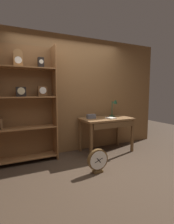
# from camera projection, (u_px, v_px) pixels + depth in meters

# --- Properties ---
(ground_plane) EXTENTS (10.00, 10.00, 0.00)m
(ground_plane) POSITION_uv_depth(u_px,v_px,m) (99.00, 175.00, 2.90)
(ground_plane) COLOR #3D2D21
(back_wood_panel) EXTENTS (4.80, 0.05, 2.60)m
(back_wood_panel) POSITION_uv_depth(u_px,v_px,m) (69.00, 95.00, 3.94)
(back_wood_panel) COLOR brown
(back_wood_panel) RESTS_ON ground
(bookshelf) EXTENTS (1.33, 0.35, 2.28)m
(bookshelf) POSITION_uv_depth(u_px,v_px,m) (19.00, 103.00, 3.31)
(bookshelf) COLOR brown
(bookshelf) RESTS_ON ground
(workbench) EXTENTS (1.17, 0.65, 0.78)m
(workbench) POSITION_uv_depth(u_px,v_px,m) (107.00, 122.00, 3.96)
(workbench) COLOR brown
(workbench) RESTS_ON ground
(desk_lamp) EXTENTS (0.20, 0.20, 0.44)m
(desk_lamp) POSITION_uv_depth(u_px,v_px,m) (114.00, 105.00, 4.18)
(desk_lamp) COLOR #1E472D
(desk_lamp) RESTS_ON workbench
(toolbox_small) EXTENTS (0.20, 0.09, 0.10)m
(toolbox_small) POSITION_uv_depth(u_px,v_px,m) (91.00, 116.00, 3.89)
(toolbox_small) COLOR #595960
(toolbox_small) RESTS_ON workbench
(open_repair_manual) EXTENTS (0.19, 0.24, 0.02)m
(open_repair_manual) POSITION_uv_depth(u_px,v_px,m) (111.00, 118.00, 3.89)
(open_repair_manual) COLOR silver
(open_repair_manual) RESTS_ON workbench
(round_clock_large) EXTENTS (0.37, 0.11, 0.41)m
(round_clock_large) POSITION_uv_depth(u_px,v_px,m) (98.00, 161.00, 2.97)
(round_clock_large) COLOR brown
(round_clock_large) RESTS_ON ground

